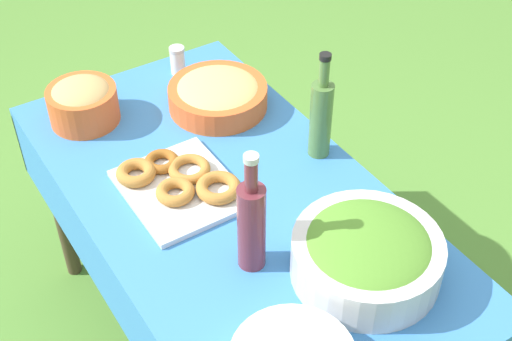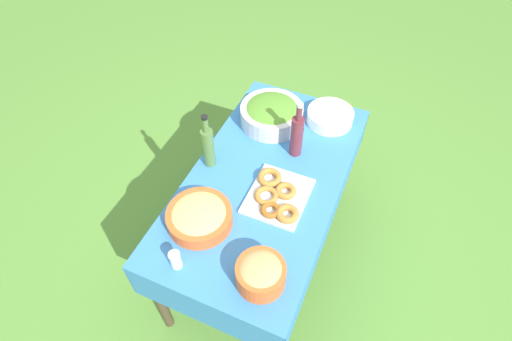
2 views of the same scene
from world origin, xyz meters
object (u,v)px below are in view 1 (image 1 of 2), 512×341
salad_bowl (367,254)px  bread_bowl (83,101)px  pasta_bowl (218,94)px  donut_platter (180,183)px  wine_bottle (251,223)px  olive_oil_bottle (321,116)px

salad_bowl → bread_bowl: size_ratio=1.71×
pasta_bowl → donut_platter: size_ratio=0.92×
salad_bowl → donut_platter: bearing=24.7°
wine_bottle → bread_bowl: wine_bottle is taller
pasta_bowl → bread_bowl: bread_bowl is taller
pasta_bowl → wine_bottle: size_ratio=0.90×
bread_bowl → salad_bowl: bearing=-160.7°
wine_bottle → olive_oil_bottle: bearing=-57.0°
olive_oil_bottle → wine_bottle: wine_bottle is taller
salad_bowl → pasta_bowl: (0.75, -0.05, -0.02)m
olive_oil_bottle → bread_bowl: (0.49, 0.49, -0.06)m
pasta_bowl → olive_oil_bottle: 0.37m
olive_oil_bottle → donut_platter: bearing=79.2°
salad_bowl → pasta_bowl: 0.75m
salad_bowl → bread_bowl: (0.90, 0.32, 0.00)m
donut_platter → salad_bowl: bearing=-155.3°
olive_oil_bottle → wine_bottle: bearing=123.0°
pasta_bowl → donut_platter: pasta_bowl is taller
salad_bowl → olive_oil_bottle: (0.41, -0.17, 0.06)m
donut_platter → wine_bottle: 0.34m
olive_oil_bottle → bread_bowl: size_ratio=1.57×
pasta_bowl → olive_oil_bottle: bearing=-159.5°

